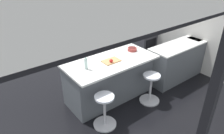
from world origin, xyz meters
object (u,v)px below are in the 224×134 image
stool_by_window (150,89)px  stool_middle (105,112)px  oven_range (144,40)px  water_bottle (86,63)px  kitchen_island (109,78)px  cutting_board (111,61)px  fruit_bowl (132,49)px  apple_red (111,61)px

stool_by_window → stool_middle: same height
oven_range → water_bottle: bearing=24.5°
oven_range → stool_middle: 3.52m
kitchen_island → stool_by_window: bearing=132.3°
stool_by_window → cutting_board: cutting_board is taller
kitchen_island → fruit_bowl: (-0.67, -0.04, 0.51)m
oven_range → fruit_bowl: (1.66, 1.23, 0.55)m
cutting_board → stool_by_window: bearing=138.3°
stool_middle → cutting_board: 1.04m
apple_red → water_bottle: (0.52, -0.10, 0.07)m
fruit_bowl → oven_range: bearing=-143.5°
cutting_board → water_bottle: 0.58m
kitchen_island → cutting_board: size_ratio=5.36×
stool_middle → apple_red: size_ratio=9.29×
oven_range → kitchen_island: (2.34, 1.26, 0.04)m
apple_red → fruit_bowl: (-0.75, -0.21, -0.02)m
oven_range → stool_middle: oven_range is taller
stool_middle → fruit_bowl: fruit_bowl is taller
cutting_board → fruit_bowl: (-0.70, -0.14, 0.03)m
oven_range → kitchen_island: bearing=28.4°
oven_range → apple_red: size_ratio=12.40×
water_bottle → kitchen_island: bearing=-173.3°
stool_by_window → cutting_board: (0.63, -0.56, 0.65)m
water_bottle → fruit_bowl: water_bottle is taller
oven_range → stool_by_window: size_ratio=1.33×
kitchen_island → stool_middle: 0.92m
stool_by_window → apple_red: (0.69, -0.50, 0.69)m
kitchen_island → cutting_board: bearing=76.1°
oven_range → cutting_board: bearing=30.1°
cutting_board → water_bottle: water_bottle is taller
stool_by_window → cutting_board: 1.07m
cutting_board → fruit_bowl: fruit_bowl is taller
kitchen_island → stool_by_window: size_ratio=2.89×
oven_range → apple_red: apple_red is taller
stool_by_window → stool_middle: bearing=0.0°
stool_middle → apple_red: apple_red is taller
kitchen_island → water_bottle: (0.59, 0.07, 0.59)m
stool_by_window → fruit_bowl: fruit_bowl is taller
cutting_board → fruit_bowl: bearing=-168.8°
stool_middle → fruit_bowl: (-1.28, -0.70, 0.68)m
stool_by_window → water_bottle: size_ratio=2.14×
oven_range → apple_red: bearing=30.7°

